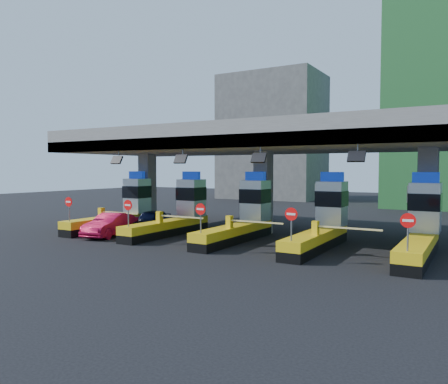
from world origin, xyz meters
The scene contains 10 objects.
ground centered at (0.00, 0.00, 0.00)m, with size 120.00×120.00×0.00m, color black.
toll_canopy centered at (0.00, 2.87, 6.13)m, with size 28.00×12.09×7.00m.
toll_lane_far_left centered at (-10.00, 0.28, 1.40)m, with size 4.43×8.00×4.16m.
toll_lane_left centered at (-5.00, 0.28, 1.40)m, with size 4.43×8.00×4.16m.
toll_lane_center centered at (0.00, 0.28, 1.40)m, with size 4.43×8.00×4.16m.
toll_lane_right centered at (5.00, 0.28, 1.40)m, with size 4.43×8.00×4.16m.
toll_lane_far_right centered at (10.00, 0.28, 1.40)m, with size 4.43×8.00×4.16m.
bg_building_concrete centered at (-14.00, 36.00, 9.00)m, with size 14.00×10.00×18.00m, color #4C4C49.
van centered at (-7.64, 0.57, 0.71)m, with size 1.67×4.16×1.42m, color black.
red_car centered at (-8.04, -2.97, 0.73)m, with size 1.55×4.44×1.46m, color red.
Camera 1 is at (12.40, -23.45, 4.32)m, focal length 35.00 mm.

